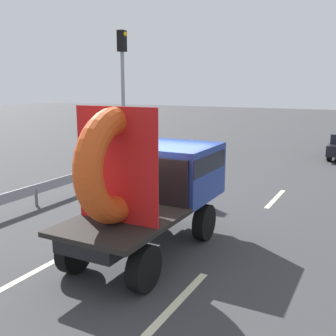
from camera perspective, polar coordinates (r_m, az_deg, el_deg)
The scene contains 8 objects.
ground_plane at distance 10.50m, azimuth -2.36°, elevation -9.93°, with size 120.00×120.00×0.00m, color #38383A.
flatbed_truck at distance 9.49m, azimuth -1.67°, elevation -1.63°, with size 2.02×4.82×3.47m.
traffic_light at distance 18.36m, azimuth -6.44°, elevation 12.12°, with size 0.42×0.36×6.20m.
guardrail at distance 17.74m, azimuth -5.85°, elevation 0.83°, with size 0.10×14.28×0.71m.
lane_dash_left_near at distance 9.28m, azimuth -17.75°, elevation -13.49°, with size 2.23×0.16×0.01m, color beige.
lane_dash_left_far at distance 15.75m, azimuth 3.89°, elevation -2.50°, with size 2.35×0.16×0.01m, color beige.
lane_dash_right_near at distance 7.71m, azimuth 1.52°, elevation -18.39°, with size 2.41×0.16×0.01m, color beige.
lane_dash_right_far at distance 14.43m, azimuth 15.05°, elevation -4.22°, with size 2.52×0.16×0.01m, color beige.
Camera 1 is at (4.92, -8.42, 3.88)m, focal length 42.83 mm.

